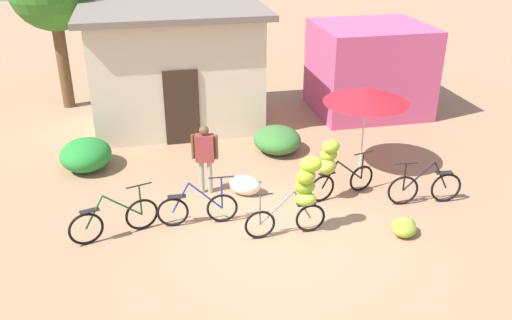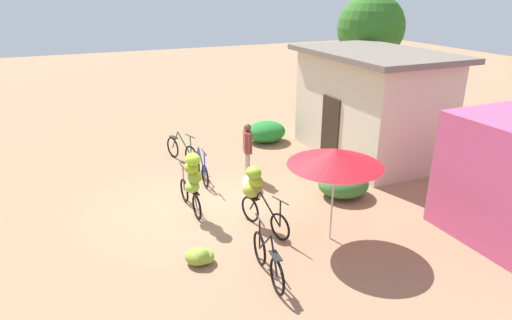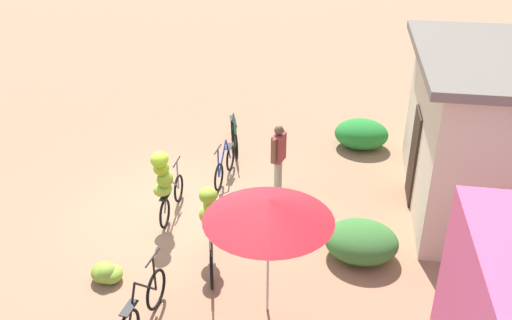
{
  "view_description": "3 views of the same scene",
  "coord_description": "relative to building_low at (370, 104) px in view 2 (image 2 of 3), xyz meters",
  "views": [
    {
      "loc": [
        -2.44,
        -8.9,
        5.87
      ],
      "look_at": [
        -0.18,
        1.65,
        0.75
      ],
      "focal_mm": 38.55,
      "sensor_mm": 36.0,
      "label": 1
    },
    {
      "loc": [
        9.47,
        -2.61,
        5.06
      ],
      "look_at": [
        0.21,
        1.42,
        1.12
      ],
      "focal_mm": 31.12,
      "sensor_mm": 36.0,
      "label": 2
    },
    {
      "loc": [
        9.09,
        3.15,
        6.09
      ],
      "look_at": [
        -0.28,
        1.49,
        1.25
      ],
      "focal_mm": 37.95,
      "sensor_mm": 36.0,
      "label": 3
    }
  ],
  "objects": [
    {
      "name": "hedge_bush_front_right",
      "position": [
        2.3,
        -2.44,
        -1.35
      ],
      "size": [
        1.21,
        1.34,
        0.64
      ],
      "primitive_type": "ellipsoid",
      "color": "#387231",
      "rests_on": "ground"
    },
    {
      "name": "bicycle_near_pile",
      "position": [
        -0.1,
        -5.53,
        -1.32
      ],
      "size": [
        1.61,
        0.16,
        1.02
      ],
      "color": "black",
      "rests_on": "ground"
    },
    {
      "name": "hedge_bush_front_left",
      "position": [
        -2.43,
        -2.45,
        -1.31
      ],
      "size": [
        1.21,
        1.37,
        0.73
      ],
      "primitive_type": "ellipsoid",
      "color": "#24802E",
      "rests_on": "ground"
    },
    {
      "name": "produce_sack",
      "position": [
        1.05,
        -4.52,
        -1.45
      ],
      "size": [
        0.83,
        0.72,
        0.44
      ],
      "primitive_type": "ellipsoid",
      "rotation": [
        0.0,
        0.0,
        2.64
      ],
      "color": "silver",
      "rests_on": "ground"
    },
    {
      "name": "building_low",
      "position": [
        0.0,
        0.0,
        0.0
      ],
      "size": [
        5.0,
        3.3,
        3.3
      ],
      "color": "beige",
      "rests_on": "ground"
    },
    {
      "name": "bicycle_rightmost",
      "position": [
        4.7,
        -5.7,
        -1.3
      ],
      "size": [
        1.62,
        0.22,
        0.98
      ],
      "color": "black",
      "rests_on": "ground"
    },
    {
      "name": "bicycle_center_loaded",
      "position": [
        1.81,
        -6.29,
        -0.71
      ],
      "size": [
        1.61,
        0.45,
        1.62
      ],
      "color": "black",
      "rests_on": "ground"
    },
    {
      "name": "bicycle_by_shop",
      "position": [
        2.82,
        -5.12,
        -0.84
      ],
      "size": [
        1.61,
        0.61,
        1.41
      ],
      "color": "black",
      "rests_on": "ground"
    },
    {
      "name": "market_umbrella",
      "position": [
        3.99,
        -3.9,
        0.21
      ],
      "size": [
        1.95,
        1.95,
        2.06
      ],
      "color": "beige",
      "rests_on": "ground"
    },
    {
      "name": "bicycle_leftmost",
      "position": [
        -1.7,
        -5.65,
        -1.31
      ],
      "size": [
        1.68,
        0.55,
        0.99
      ],
      "color": "black",
      "rests_on": "ground"
    },
    {
      "name": "tree_behind_building",
      "position": [
        -3.25,
        2.26,
        1.92
      ],
      "size": [
        2.53,
        2.53,
        4.9
      ],
      "color": "brown",
      "rests_on": "ground"
    },
    {
      "name": "ground_plane",
      "position": [
        1.5,
        -6.07,
        -1.67
      ],
      "size": [
        60.0,
        60.0,
        0.0
      ],
      "primitive_type": "plane",
      "color": "#A07455"
    },
    {
      "name": "banana_pile_on_ground",
      "position": [
        3.76,
        -6.73,
        -1.52
      ],
      "size": [
        0.65,
        0.69,
        0.34
      ],
      "color": "#85A938",
      "rests_on": "ground"
    },
    {
      "name": "person_vendor",
      "position": [
        0.23,
        -4.25,
        -0.71
      ],
      "size": [
        0.56,
        0.29,
        1.59
      ],
      "color": "gray",
      "rests_on": "ground"
    }
  ]
}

